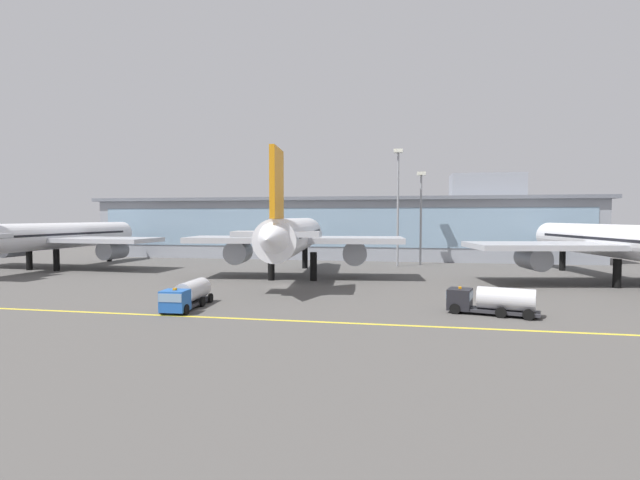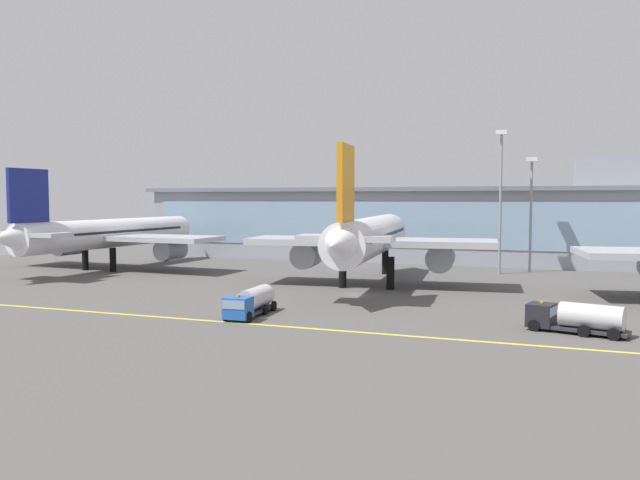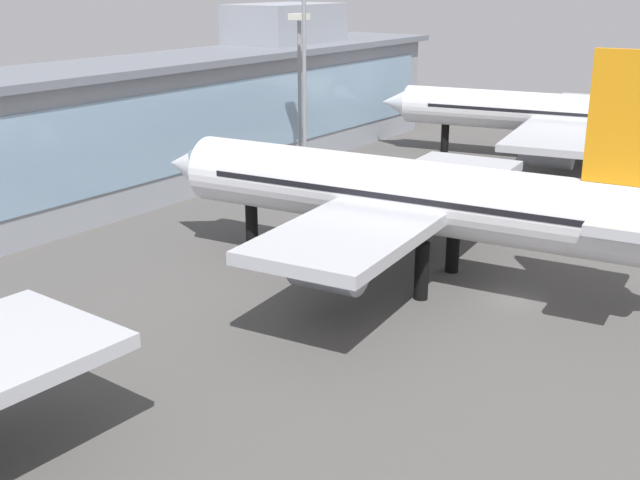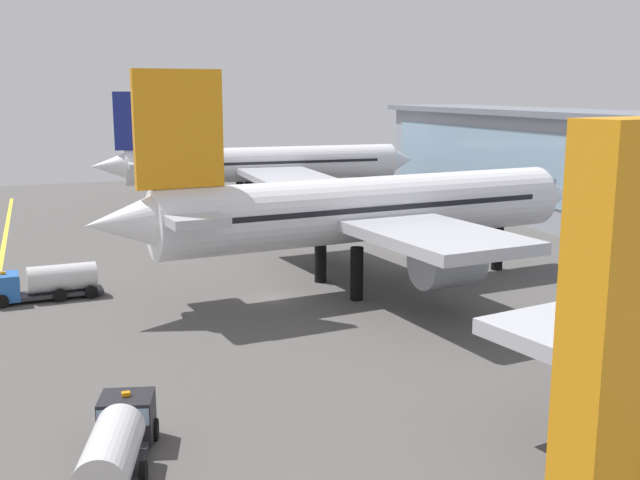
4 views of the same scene
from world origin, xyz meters
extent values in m
plane|color=#514F4C|center=(0.00, 0.00, 0.00)|extent=(180.00, 180.00, 0.00)
cube|color=#9399A3|center=(0.00, 46.76, 6.99)|extent=(118.34, 12.00, 13.99)
cube|color=#84A3BC|center=(0.00, 40.71, 7.69)|extent=(113.61, 0.20, 8.95)
cube|color=slate|center=(0.00, 46.76, 14.39)|extent=(121.34, 14.00, 0.80)
cube|color=#9399A3|center=(35.50, 48.76, 16.99)|extent=(16.00, 10.00, 6.00)
cylinder|color=black|center=(-3.70, 5.94, 2.26)|extent=(1.10, 1.10, 4.53)
cylinder|color=black|center=(3.06, 6.64, 2.26)|extent=(1.10, 1.10, 4.53)
cylinder|color=black|center=(-2.16, 23.91, 2.26)|extent=(1.10, 1.10, 4.53)
cylinder|color=white|center=(-0.64, 9.35, 7.07)|extent=(9.63, 38.89, 5.66)
cone|color=white|center=(-2.82, 30.19, 7.07)|extent=(5.88, 5.62, 5.38)
cube|color=#84A3BC|center=(-2.48, 26.97, 8.06)|extent=(4.63, 4.38, 1.70)
cube|color=black|center=(-0.64, 9.35, 7.50)|extent=(9.05, 32.77, 0.45)
cube|color=#B7BAC1|center=(-0.64, 9.35, 6.37)|extent=(36.17, 12.87, 0.91)
cylinder|color=#999EA8|center=(-10.64, 9.70, 4.13)|extent=(4.46, 5.39, 3.96)
cylinder|color=#999EA8|center=(9.07, 11.76, 4.13)|extent=(4.46, 5.39, 3.96)
cube|color=#B7BAC1|center=(1.12, -7.50, 7.92)|extent=(11.71, 5.39, 0.72)
cylinder|color=black|center=(47.18, 7.31, 2.05)|extent=(1.10, 1.10, 4.10)
cylinder|color=black|center=(53.24, 8.38, 2.05)|extent=(1.10, 1.10, 4.10)
cylinder|color=black|center=(46.47, 29.16, 2.05)|extent=(1.10, 1.10, 4.10)
cylinder|color=silver|center=(49.56, 11.55, 6.41)|extent=(13.19, 47.21, 5.13)
cone|color=silver|center=(45.22, 36.23, 6.41)|extent=(5.60, 5.39, 4.87)
cube|color=#84A3BC|center=(45.82, 32.86, 7.31)|extent=(4.41, 4.20, 1.54)
cube|color=black|center=(49.56, 11.55, 6.80)|extent=(11.94, 39.81, 0.41)
cube|color=#B7BAC1|center=(49.56, 11.55, 5.77)|extent=(46.53, 18.95, 0.82)
cylinder|color=#999EA8|center=(36.78, 11.03, 3.74)|extent=(4.59, 6.64, 3.59)
cylinder|color=#999EA8|center=(61.75, 15.41, 3.74)|extent=(4.59, 6.64, 3.59)
cylinder|color=gray|center=(20.38, 35.15, 9.42)|extent=(0.44, 0.44, 18.84)
cube|color=silver|center=(20.38, 35.15, 19.19)|extent=(1.80, 1.80, 0.70)
cylinder|color=gray|center=(15.67, 31.03, 11.56)|extent=(0.44, 0.44, 23.12)
camera|label=1|loc=(17.80, -66.09, 10.16)|focal=26.38mm
camera|label=2|loc=(24.39, -79.08, 12.67)|focal=35.81mm
camera|label=3|loc=(-54.70, -20.50, 23.47)|focal=45.02mm
camera|label=4|loc=(59.68, -17.92, 17.46)|focal=42.52mm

